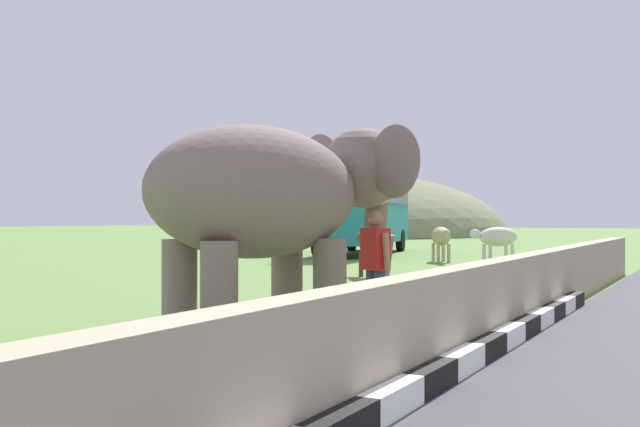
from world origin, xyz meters
The scene contains 9 objects.
striped_curb centered at (-0.35, 4.21, 0.12)m, with size 16.20×0.20×0.24m.
barrier_parapet centered at (2.00, 4.51, 0.50)m, with size 28.00×0.36×1.00m, color tan.
elephant centered at (2.19, 7.05, 1.84)m, with size 4.06×3.12×2.84m.
person_handler centered at (3.36, 6.21, 0.93)m, with size 0.42×0.60×1.66m.
bus_teal centered at (22.91, 15.49, 2.08)m, with size 9.69×4.56×3.50m.
cow_near centered at (11.52, 9.91, 0.87)m, with size 1.67×1.60×1.23m.
cow_mid centered at (18.88, 10.61, 0.87)m, with size 1.84×1.32×1.23m.
cow_far centered at (19.27, 8.76, 0.87)m, with size 1.73×1.53×1.23m.
hill_east centered at (55.00, 31.68, 0.00)m, with size 33.97×27.18×11.05m.
Camera 1 is at (-6.26, 1.93, 1.55)m, focal length 42.50 mm.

